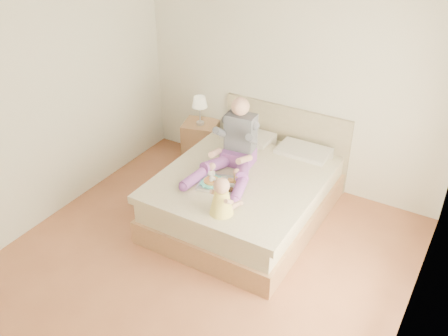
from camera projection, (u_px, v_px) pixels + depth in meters
The scene contains 7 objects.
room at pixel (202, 141), 4.37m from camera, with size 4.02×4.22×2.71m.
bed at pixel (249, 191), 5.82m from camera, with size 1.70×2.18×1.00m.
nightstand at pixel (201, 141), 6.93m from camera, with size 0.55×0.52×0.56m.
lamp at pixel (200, 104), 6.59m from camera, with size 0.20×0.20×0.40m.
adult at pixel (234, 149), 5.58m from camera, with size 0.70×1.03×0.83m.
tray at pixel (220, 182), 5.39m from camera, with size 0.52×0.45×0.13m.
baby at pixel (222, 199), 4.89m from camera, with size 0.28×0.37×0.40m.
Camera 1 is at (2.20, -3.21, 3.60)m, focal length 40.00 mm.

